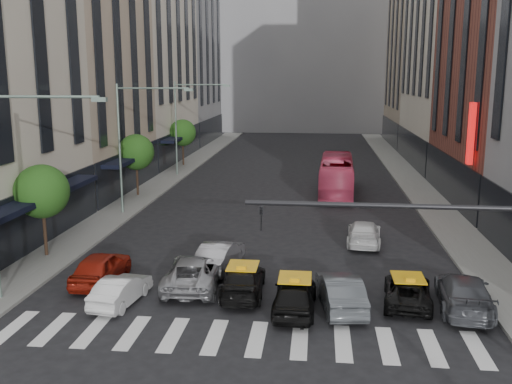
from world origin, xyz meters
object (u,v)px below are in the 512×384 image
(car_red, at_px, (101,267))
(streetlamp_far, at_px, (185,116))
(streetlamp_near, at_px, (10,168))
(taxi_left, at_px, (243,280))
(streetlamp_mid, at_px, (132,131))
(car_white_front, at_px, (121,290))
(taxi_center, at_px, (295,295))
(bus, at_px, (337,175))

(car_red, bearing_deg, streetlamp_far, -84.48)
(streetlamp_near, height_order, taxi_left, streetlamp_near)
(streetlamp_near, bearing_deg, streetlamp_mid, 90.00)
(streetlamp_near, bearing_deg, streetlamp_far, 90.00)
(taxi_left, bearing_deg, streetlamp_far, -74.61)
(car_white_front, height_order, taxi_left, taxi_left)
(car_white_front, xyz_separation_m, taxi_center, (7.50, -0.06, 0.11))
(car_white_front, bearing_deg, car_red, -45.19)
(streetlamp_far, bearing_deg, streetlamp_near, -90.00)
(streetlamp_near, xyz_separation_m, bus, (14.38, 25.04, -4.35))
(car_red, xyz_separation_m, bus, (11.74, 22.42, 0.80))
(streetlamp_far, bearing_deg, car_red, -84.86)
(streetlamp_near, bearing_deg, taxi_left, 10.88)
(streetlamp_near, height_order, bus, streetlamp_near)
(car_red, relative_size, taxi_center, 1.03)
(taxi_left, bearing_deg, streetlamp_mid, -58.19)
(car_white_front, bearing_deg, streetlamp_far, -74.40)
(car_white_front, bearing_deg, bus, -104.21)
(streetlamp_far, xyz_separation_m, taxi_center, (11.94, -31.81, -5.17))
(streetlamp_near, distance_m, car_red, 6.35)
(streetlamp_near, height_order, streetlamp_mid, same)
(car_white_front, height_order, bus, bus)
(taxi_center, bearing_deg, car_white_front, 1.08)
(taxi_left, bearing_deg, streetlamp_near, 8.70)
(streetlamp_mid, distance_m, bus, 17.53)
(car_red, distance_m, car_white_front, 2.99)
(streetlamp_mid, height_order, taxi_center, streetlamp_mid)
(streetlamp_far, distance_m, car_white_front, 32.50)
(streetlamp_mid, distance_m, taxi_left, 17.87)
(streetlamp_mid, relative_size, bus, 0.81)
(streetlamp_near, bearing_deg, bus, 60.12)
(streetlamp_near, bearing_deg, taxi_center, 0.89)
(car_white_front, height_order, taxi_center, taxi_center)
(taxi_left, relative_size, taxi_center, 1.07)
(streetlamp_near, xyz_separation_m, streetlamp_mid, (0.00, 16.00, 0.00))
(bus, bearing_deg, streetlamp_mid, 34.23)
(streetlamp_near, distance_m, taxi_left, 11.05)
(streetlamp_far, distance_m, car_red, 29.94)
(taxi_center, bearing_deg, streetlamp_near, 2.40)
(taxi_center, relative_size, bus, 0.39)
(car_red, xyz_separation_m, taxi_center, (9.30, -2.44, -0.02))
(streetlamp_far, xyz_separation_m, taxi_left, (9.55, -30.16, -5.24))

